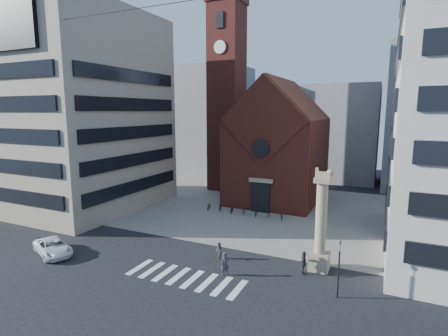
{
  "coord_description": "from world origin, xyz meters",
  "views": [
    {
      "loc": [
        14.45,
        -25.42,
        13.22
      ],
      "look_at": [
        -1.16,
        8.0,
        7.17
      ],
      "focal_mm": 28.0,
      "sensor_mm": 36.0,
      "label": 1
    }
  ],
  "objects_px": {
    "lion_column": "(321,230)",
    "pedestrian_1": "(219,251)",
    "white_car": "(53,247)",
    "pedestrian_2": "(304,263)",
    "scooter_0": "(209,206)",
    "traffic_light": "(339,268)",
    "pedestrian_0": "(225,264)"
  },
  "relations": [
    {
      "from": "pedestrian_1",
      "to": "scooter_0",
      "type": "distance_m",
      "value": 15.84
    },
    {
      "from": "pedestrian_2",
      "to": "scooter_0",
      "type": "xyz_separation_m",
      "value": [
        -15.65,
        13.4,
        -0.43
      ]
    },
    {
      "from": "pedestrian_2",
      "to": "lion_column",
      "type": "bearing_deg",
      "value": -44.74
    },
    {
      "from": "pedestrian_0",
      "to": "scooter_0",
      "type": "xyz_separation_m",
      "value": [
        -9.89,
        16.22,
        -0.42
      ]
    },
    {
      "from": "white_car",
      "to": "pedestrian_0",
      "type": "bearing_deg",
      "value": -57.12
    },
    {
      "from": "lion_column",
      "to": "traffic_light",
      "type": "bearing_deg",
      "value": -63.54
    },
    {
      "from": "lion_column",
      "to": "white_car",
      "type": "height_order",
      "value": "lion_column"
    },
    {
      "from": "white_car",
      "to": "scooter_0",
      "type": "bearing_deg",
      "value": 4.09
    },
    {
      "from": "pedestrian_2",
      "to": "pedestrian_1",
      "type": "bearing_deg",
      "value": 82.04
    },
    {
      "from": "traffic_light",
      "to": "pedestrian_0",
      "type": "relative_size",
      "value": 2.25
    },
    {
      "from": "white_car",
      "to": "pedestrian_2",
      "type": "relative_size",
      "value": 2.62
    },
    {
      "from": "lion_column",
      "to": "pedestrian_2",
      "type": "height_order",
      "value": "lion_column"
    },
    {
      "from": "lion_column",
      "to": "traffic_light",
      "type": "distance_m",
      "value": 4.62
    },
    {
      "from": "pedestrian_0",
      "to": "pedestrian_1",
      "type": "xyz_separation_m",
      "value": [
        -1.8,
        2.61,
        -0.19
      ]
    },
    {
      "from": "white_car",
      "to": "lion_column",
      "type": "bearing_deg",
      "value": -50.11
    },
    {
      "from": "pedestrian_0",
      "to": "pedestrian_1",
      "type": "distance_m",
      "value": 3.18
    },
    {
      "from": "pedestrian_1",
      "to": "scooter_0",
      "type": "relative_size",
      "value": 0.82
    },
    {
      "from": "white_car",
      "to": "traffic_light",
      "type": "bearing_deg",
      "value": -60.19
    },
    {
      "from": "white_car",
      "to": "pedestrian_1",
      "type": "height_order",
      "value": "pedestrian_1"
    },
    {
      "from": "pedestrian_0",
      "to": "pedestrian_1",
      "type": "relative_size",
      "value": 1.24
    },
    {
      "from": "traffic_light",
      "to": "white_car",
      "type": "height_order",
      "value": "traffic_light"
    },
    {
      "from": "traffic_light",
      "to": "scooter_0",
      "type": "height_order",
      "value": "traffic_light"
    },
    {
      "from": "pedestrian_0",
      "to": "lion_column",
      "type": "bearing_deg",
      "value": -5.24
    },
    {
      "from": "pedestrian_1",
      "to": "pedestrian_2",
      "type": "bearing_deg",
      "value": 44.01
    },
    {
      "from": "pedestrian_0",
      "to": "scooter_0",
      "type": "relative_size",
      "value": 1.02
    },
    {
      "from": "white_car",
      "to": "pedestrian_1",
      "type": "bearing_deg",
      "value": -46.34
    },
    {
      "from": "lion_column",
      "to": "pedestrian_2",
      "type": "xyz_separation_m",
      "value": [
        -1.01,
        -1.43,
        -2.48
      ]
    },
    {
      "from": "traffic_light",
      "to": "white_car",
      "type": "distance_m",
      "value": 25.25
    },
    {
      "from": "white_car",
      "to": "pedestrian_2",
      "type": "height_order",
      "value": "pedestrian_2"
    },
    {
      "from": "pedestrian_2",
      "to": "scooter_0",
      "type": "distance_m",
      "value": 20.61
    },
    {
      "from": "traffic_light",
      "to": "pedestrian_0",
      "type": "bearing_deg",
      "value": -178.33
    },
    {
      "from": "lion_column",
      "to": "pedestrian_1",
      "type": "xyz_separation_m",
      "value": [
        -8.56,
        -1.64,
        -2.69
      ]
    }
  ]
}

